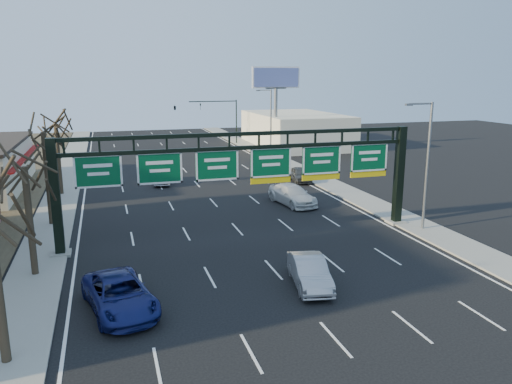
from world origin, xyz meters
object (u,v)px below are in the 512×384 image
object	(u,v)px
sign_gantry	(247,171)
car_blue_suv	(120,295)
car_silver_sedan	(309,272)
car_white_wagon	(292,195)

from	to	relation	value
sign_gantry	car_blue_suv	size ratio (longest dim) A/B	4.28
car_blue_suv	car_silver_sedan	xyz separation A→B (m)	(9.56, 0.06, -0.03)
sign_gantry	car_white_wagon	size ratio (longest dim) A/B	4.38
sign_gantry	car_blue_suv	distance (m)	12.84
sign_gantry	car_silver_sedan	distance (m)	9.50
car_blue_suv	sign_gantry	bearing A→B (deg)	33.22
car_blue_suv	car_silver_sedan	size ratio (longest dim) A/B	1.24
car_blue_suv	car_white_wagon	world-z (taller)	car_white_wagon
car_silver_sedan	car_white_wagon	xyz separation A→B (m)	(5.26, 16.23, 0.05)
car_blue_suv	car_white_wagon	bearing A→B (deg)	35.74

